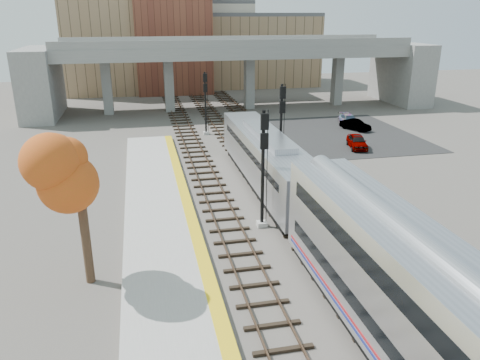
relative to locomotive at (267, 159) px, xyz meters
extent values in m
plane|color=#47423D|center=(-1.00, -13.84, -2.28)|extent=(160.00, 160.00, 0.00)
cube|color=#9E9E99|center=(-8.25, -13.84, -2.10)|extent=(4.50, 60.00, 0.35)
cube|color=yellow|center=(-6.35, -13.84, -1.92)|extent=(0.70, 60.00, 0.01)
cube|color=black|center=(-4.20, -1.34, -2.21)|extent=(2.50, 95.00, 0.14)
cube|color=brown|center=(-4.92, -1.34, -2.10)|extent=(0.07, 95.00, 0.14)
cube|color=brown|center=(-3.48, -1.34, -2.10)|extent=(0.07, 95.00, 0.14)
cube|color=black|center=(0.00, -1.34, -2.21)|extent=(2.50, 95.00, 0.14)
cube|color=brown|center=(-0.72, -1.34, -2.10)|extent=(0.07, 95.00, 0.14)
cube|color=brown|center=(0.72, -1.34, -2.10)|extent=(0.07, 95.00, 0.14)
cube|color=black|center=(4.00, -1.34, -2.21)|extent=(2.50, 95.00, 0.14)
cube|color=brown|center=(3.28, -1.34, -2.10)|extent=(0.07, 95.00, 0.14)
cube|color=brown|center=(4.72, -1.34, -2.10)|extent=(0.07, 95.00, 0.14)
cube|color=slate|center=(4.00, 31.16, 5.47)|extent=(46.00, 10.00, 1.50)
cube|color=slate|center=(4.00, 26.36, 6.72)|extent=(46.00, 0.20, 1.00)
cube|color=slate|center=(4.00, 35.96, 6.72)|extent=(46.00, 0.20, 1.00)
cube|color=slate|center=(-13.00, 31.16, 1.22)|extent=(1.20, 1.60, 7.00)
cube|color=slate|center=(-5.00, 31.16, 1.22)|extent=(1.20, 1.60, 7.00)
cube|color=slate|center=(6.00, 31.16, 1.22)|extent=(1.20, 1.60, 7.00)
cube|color=slate|center=(19.00, 31.16, 1.22)|extent=(1.20, 1.60, 7.00)
cube|color=slate|center=(-21.00, 31.16, 1.97)|extent=(4.00, 12.00, 8.50)
cube|color=slate|center=(29.00, 31.16, 1.97)|extent=(4.00, 12.00, 8.50)
cube|color=#907454|center=(-11.00, 51.16, 5.72)|extent=(18.00, 14.00, 16.00)
cube|color=beige|center=(3.00, 56.16, 4.72)|extent=(16.00, 16.00, 14.00)
cube|color=#4C4C4F|center=(3.00, 56.16, 12.02)|extent=(16.00, 16.00, 0.60)
cube|color=brown|center=(-3.00, 48.16, 7.72)|extent=(12.00, 10.00, 20.00)
cube|color=#907454|center=(13.00, 54.16, 3.72)|extent=(20.00, 14.00, 12.00)
cube|color=#4C4C4F|center=(13.00, 54.16, 10.02)|extent=(20.00, 14.00, 0.60)
cube|color=black|center=(13.00, 14.16, -2.26)|extent=(14.00, 18.00, 0.04)
cube|color=#A8AAB2|center=(0.00, -0.01, 0.07)|extent=(3.00, 19.00, 3.20)
cube|color=black|center=(0.00, 9.51, 0.67)|extent=(2.20, 0.06, 1.10)
cube|color=black|center=(0.00, -0.01, 0.67)|extent=(3.02, 16.15, 0.50)
cube|color=black|center=(0.00, -0.01, -1.78)|extent=(2.70, 17.10, 0.50)
cube|color=#A8AAB2|center=(0.00, -0.01, 1.87)|extent=(1.60, 9.50, 0.40)
cube|color=#A8AAB2|center=(0.00, -22.61, 0.67)|extent=(3.00, 25.00, 4.60)
cube|color=black|center=(0.00, -22.61, 1.87)|extent=(3.02, 23.00, 0.75)
cube|color=#9E9E99|center=(-2.10, -6.65, -2.13)|extent=(0.60, 0.60, 0.30)
cylinder|color=black|center=(-2.10, -6.65, 1.39)|extent=(0.21, 0.21, 7.35)
cube|color=black|center=(-2.10, -6.90, 4.44)|extent=(0.47, 0.18, 0.94)
cube|color=black|center=(-2.10, -6.90, 3.28)|extent=(0.47, 0.18, 0.94)
cube|color=#9E9E99|center=(2.00, 3.11, -2.13)|extent=(0.60, 0.60, 0.30)
cylinder|color=black|center=(2.00, 3.11, 1.39)|extent=(0.21, 0.21, 7.34)
cube|color=black|center=(2.00, 2.86, 4.43)|extent=(0.47, 0.18, 0.94)
cube|color=black|center=(2.00, 2.86, 3.28)|extent=(0.47, 0.18, 0.94)
cube|color=#9E9E99|center=(-2.10, 17.35, -2.13)|extent=(0.60, 0.60, 0.30)
cylinder|color=black|center=(-2.10, 17.35, 1.09)|extent=(0.19, 0.19, 6.74)
cube|color=black|center=(-2.10, 17.10, 3.88)|extent=(0.43, 0.18, 0.87)
cube|color=black|center=(-2.10, 17.10, 2.82)|extent=(0.43, 0.18, 0.87)
cylinder|color=#382619|center=(-12.04, -11.02, 0.54)|extent=(0.44, 0.44, 5.64)
ellipsoid|color=red|center=(-12.04, -11.02, 3.77)|extent=(3.60, 3.60, 4.03)
imported|color=#99999E|center=(11.57, 8.60, -1.57)|extent=(2.44, 4.18, 1.34)
imported|color=#99999E|center=(14.71, 15.60, -1.64)|extent=(2.78, 3.79, 1.19)
imported|color=#99999E|center=(15.05, 18.10, -1.64)|extent=(2.14, 4.31, 1.20)
camera|label=1|loc=(-9.07, -32.34, 10.33)|focal=35.00mm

